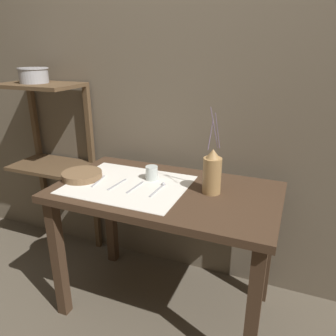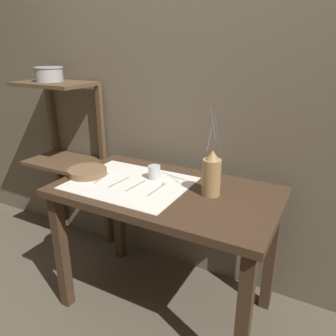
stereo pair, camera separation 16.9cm
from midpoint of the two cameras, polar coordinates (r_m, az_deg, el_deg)
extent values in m
plane|color=brown|center=(2.18, -2.80, -22.66)|extent=(12.00, 12.00, 0.00)
cube|color=#6B5E4C|center=(2.02, 2.05, 12.24)|extent=(7.00, 0.06, 2.40)
cube|color=#422D1E|center=(1.75, -3.22, -4.28)|extent=(1.19, 0.68, 0.04)
cube|color=#422D1E|center=(2.02, -20.93, -14.72)|extent=(0.06, 0.06, 0.74)
cube|color=#422D1E|center=(1.62, 11.43, -23.94)|extent=(0.06, 0.06, 0.74)
cube|color=#422D1E|center=(2.39, -11.96, -8.02)|extent=(0.06, 0.06, 0.74)
cube|color=#422D1E|center=(2.05, 14.59, -13.39)|extent=(0.06, 0.06, 0.74)
cube|color=brown|center=(2.36, -23.38, 13.10)|extent=(0.52, 0.34, 0.02)
cube|color=brown|center=(2.48, -21.59, 0.32)|extent=(0.52, 0.34, 0.02)
cube|color=brown|center=(2.77, -22.97, 0.76)|extent=(0.04, 0.04, 1.26)
cube|color=brown|center=(2.46, -14.88, -0.65)|extent=(0.04, 0.04, 1.26)
cube|color=white|center=(1.81, -9.59, -2.91)|extent=(0.63, 0.51, 0.00)
cylinder|color=#A87F4C|center=(1.66, 4.80, -1.39)|extent=(0.09, 0.09, 0.19)
cone|color=#A87F4C|center=(1.62, 4.92, 2.47)|extent=(0.07, 0.07, 0.05)
cylinder|color=slate|center=(1.59, 5.62, 6.39)|extent=(0.02, 0.04, 0.18)
cylinder|color=slate|center=(1.59, 4.41, 5.74)|extent=(0.01, 0.04, 0.15)
cylinder|color=slate|center=(1.60, 5.07, 6.93)|extent=(0.04, 0.02, 0.20)
cylinder|color=brown|center=(1.95, -17.18, -1.27)|extent=(0.23, 0.23, 0.04)
cylinder|color=silver|center=(1.85, -5.47, -0.91)|extent=(0.07, 0.07, 0.08)
cube|color=#A8A8AD|center=(1.88, -14.60, -2.27)|extent=(0.04, 0.17, 0.00)
cube|color=#A8A8AD|center=(1.82, -11.50, -2.87)|extent=(0.03, 0.17, 0.00)
cube|color=#A8A8AD|center=(1.76, -8.49, -3.39)|extent=(0.03, 0.17, 0.00)
cube|color=#A8A8AD|center=(1.71, -4.81, -4.00)|extent=(0.02, 0.17, 0.00)
sphere|color=#A8A8AD|center=(1.78, -3.54, -2.90)|extent=(0.02, 0.02, 0.02)
cylinder|color=#A8A8AD|center=(2.38, -24.34, 14.48)|extent=(0.18, 0.18, 0.10)
cylinder|color=#A8A8AD|center=(2.38, -24.49, 15.51)|extent=(0.19, 0.19, 0.01)
camera|label=1|loc=(0.08, -92.86, -1.08)|focal=35.00mm
camera|label=2|loc=(0.08, 87.14, 1.08)|focal=35.00mm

